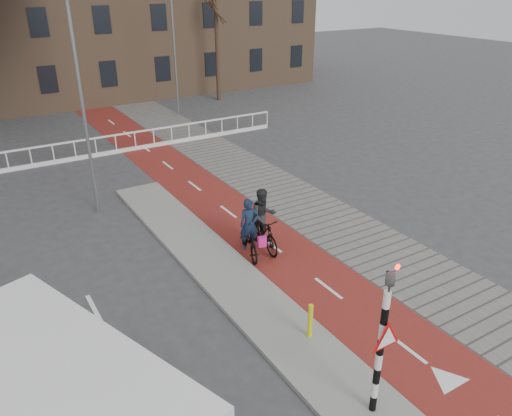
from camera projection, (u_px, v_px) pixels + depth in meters
ground at (332, 347)px, 12.04m from camera, size 120.00×120.00×0.00m
bike_lane at (205, 194)px, 20.48m from camera, size 2.50×60.00×0.01m
sidewalk at (263, 181)px, 21.81m from camera, size 3.00×60.00×0.01m
curb_island at (228, 276)px, 14.78m from camera, size 1.80×16.00×0.12m
traffic_signal at (383, 337)px, 9.36m from camera, size 0.80×0.80×3.68m
bollard at (310, 321)px, 12.03m from camera, size 0.12×0.12×0.92m
cyclist_near at (249, 237)px, 15.77m from camera, size 1.09×1.93×1.91m
cyclist_far at (263, 225)px, 16.01m from camera, size 0.96×2.02×2.10m
van at (67, 415)px, 8.56m from camera, size 4.06×6.13×2.45m
railing at (8, 165)px, 22.70m from camera, size 28.00×0.10×0.99m
tree_right at (217, 45)px, 34.48m from camera, size 0.26×0.26×7.62m
streetlight_near at (83, 108)px, 17.29m from camera, size 0.12×0.12×7.96m
streetlight_right at (174, 44)px, 30.24m from camera, size 0.12×0.12×8.76m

